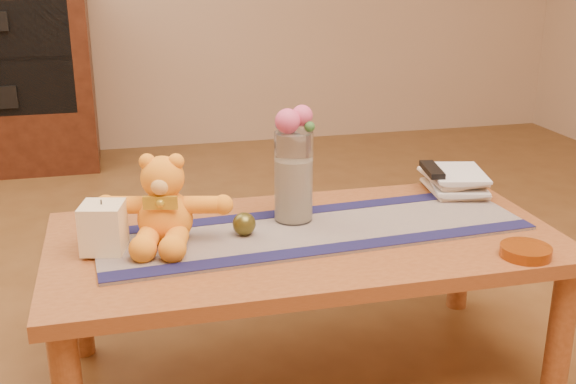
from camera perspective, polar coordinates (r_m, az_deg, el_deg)
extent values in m
plane|color=brown|center=(2.16, 1.33, -14.60)|extent=(5.50, 5.50, 0.00)
cube|color=brown|center=(1.96, 1.42, -4.04)|extent=(1.40, 0.70, 0.04)
cylinder|color=brown|center=(2.08, 21.21, -10.85)|extent=(0.07, 0.07, 0.41)
cylinder|color=brown|center=(2.26, -16.67, -7.88)|extent=(0.07, 0.07, 0.41)
cylinder|color=brown|center=(2.52, 13.81, -4.79)|extent=(0.07, 0.07, 0.41)
cube|color=#1E1948|center=(1.97, 2.22, -3.11)|extent=(1.22, 0.42, 0.01)
cube|color=#15143E|center=(1.85, 3.74, -4.56)|extent=(1.20, 0.13, 0.00)
cube|color=#15143E|center=(2.10, 0.90, -1.58)|extent=(1.20, 0.13, 0.00)
cube|color=#FFEDBB|center=(1.87, -14.75, -2.79)|extent=(0.13, 0.13, 0.13)
cylinder|color=black|center=(1.85, -14.92, -0.80)|extent=(0.00, 0.00, 0.01)
cylinder|color=silver|center=(2.00, 0.45, 1.25)|extent=(0.11, 0.11, 0.26)
cylinder|color=beige|center=(2.01, 0.45, 0.19)|extent=(0.09, 0.09, 0.18)
sphere|color=#D14A76|center=(1.94, -0.03, 5.77)|extent=(0.07, 0.07, 0.07)
sphere|color=#D14A76|center=(1.96, 1.14, 6.22)|extent=(0.06, 0.06, 0.06)
sphere|color=#4B5EA4|center=(1.99, 0.49, 5.90)|extent=(0.04, 0.04, 0.04)
sphere|color=#4B5EA4|center=(1.97, -0.53, 5.52)|extent=(0.04, 0.04, 0.04)
sphere|color=#33662D|center=(1.95, 1.76, 5.31)|extent=(0.03, 0.03, 0.03)
sphere|color=#4D4819|center=(1.92, -3.57, -2.60)|extent=(0.08, 0.08, 0.06)
imported|color=beige|center=(2.32, 11.42, 0.11)|extent=(0.19, 0.24, 0.02)
imported|color=beige|center=(2.31, 11.60, 0.53)|extent=(0.22, 0.26, 0.02)
imported|color=beige|center=(2.31, 11.32, 1.02)|extent=(0.18, 0.24, 0.02)
imported|color=beige|center=(2.30, 11.62, 1.44)|extent=(0.21, 0.26, 0.02)
cube|color=black|center=(2.29, 11.60, 1.79)|extent=(0.07, 0.17, 0.02)
cylinder|color=#BF5914|center=(1.91, 18.72, -4.58)|extent=(0.17, 0.17, 0.03)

